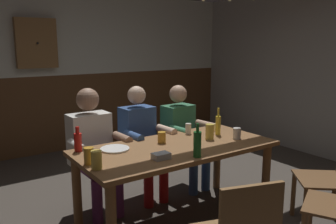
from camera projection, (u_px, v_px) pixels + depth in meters
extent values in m
plane|color=#423A33|center=(173.00, 217.00, 3.37)|extent=(6.85, 6.85, 0.00)
cube|color=beige|center=(68.00, 33.00, 5.30)|extent=(5.71, 0.12, 1.26)
cube|color=brown|center=(72.00, 112.00, 5.53)|extent=(5.71, 0.12, 1.18)
cube|color=brown|center=(177.00, 148.00, 3.20)|extent=(1.82, 0.87, 0.04)
cylinder|color=brown|center=(266.00, 178.00, 3.44)|extent=(0.08, 0.08, 0.69)
cylinder|color=brown|center=(77.00, 193.00, 3.10)|extent=(0.08, 0.08, 0.69)
cylinder|color=brown|center=(217.00, 159.00, 4.02)|extent=(0.08, 0.08, 0.69)
cube|color=silver|center=(89.00, 139.00, 3.49)|extent=(0.41, 0.24, 0.51)
sphere|color=#9E755B|center=(88.00, 99.00, 3.41)|extent=(0.22, 0.22, 0.22)
cylinder|color=#6B2D66|center=(107.00, 163.00, 3.48)|extent=(0.15, 0.43, 0.13)
cylinder|color=#6B2D66|center=(86.00, 168.00, 3.35)|extent=(0.15, 0.43, 0.13)
cylinder|color=#6B2D66|center=(119.00, 196.00, 3.36)|extent=(0.10, 0.10, 0.42)
cylinder|color=#6B2D66|center=(97.00, 202.00, 3.23)|extent=(0.10, 0.10, 0.42)
cylinder|color=#9E755B|center=(122.00, 138.00, 3.42)|extent=(0.09, 0.28, 0.08)
cylinder|color=silver|center=(77.00, 146.00, 3.15)|extent=(0.09, 0.28, 0.08)
cube|color=#2D4C84|center=(137.00, 131.00, 3.79)|extent=(0.36, 0.25, 0.52)
sphere|color=beige|center=(137.00, 95.00, 3.72)|extent=(0.20, 0.20, 0.20)
cylinder|color=#AD1919|center=(152.00, 153.00, 3.78)|extent=(0.15, 0.42, 0.13)
cylinder|color=#AD1919|center=(137.00, 157.00, 3.67)|extent=(0.15, 0.42, 0.13)
cylinder|color=#AD1919|center=(164.00, 183.00, 3.67)|extent=(0.10, 0.10, 0.42)
cylinder|color=#AD1919|center=(149.00, 187.00, 3.56)|extent=(0.10, 0.10, 0.42)
cylinder|color=beige|center=(166.00, 130.00, 3.71)|extent=(0.09, 0.28, 0.08)
cylinder|color=#2D4C84|center=(134.00, 136.00, 3.46)|extent=(0.09, 0.28, 0.08)
cube|color=#33724C|center=(178.00, 126.00, 4.10)|extent=(0.38, 0.26, 0.49)
sphere|color=tan|center=(178.00, 94.00, 4.03)|extent=(0.20, 0.20, 0.20)
cylinder|color=#2D4C84|center=(193.00, 145.00, 4.09)|extent=(0.17, 0.44, 0.13)
cylinder|color=#2D4C84|center=(181.00, 148.00, 3.96)|extent=(0.17, 0.44, 0.13)
cylinder|color=#2D4C84|center=(206.00, 172.00, 3.98)|extent=(0.10, 0.10, 0.42)
cylinder|color=#2D4C84|center=(193.00, 176.00, 3.85)|extent=(0.10, 0.10, 0.42)
cylinder|color=tan|center=(206.00, 125.00, 4.03)|extent=(0.11, 0.29, 0.08)
cylinder|color=#33724C|center=(179.00, 130.00, 3.77)|extent=(0.11, 0.29, 0.08)
cube|color=brown|center=(251.00, 220.00, 1.97)|extent=(0.39, 0.14, 0.42)
cube|color=brown|center=(336.00, 207.00, 2.61)|extent=(0.59, 0.59, 0.02)
cylinder|color=brown|center=(310.00, 218.00, 2.91)|extent=(0.04, 0.04, 0.44)
cube|color=brown|center=(322.00, 179.00, 3.13)|extent=(0.62, 0.62, 0.02)
cylinder|color=brown|center=(305.00, 212.00, 3.01)|extent=(0.04, 0.04, 0.44)
cylinder|color=brown|center=(293.00, 194.00, 3.38)|extent=(0.04, 0.04, 0.44)
cylinder|color=brown|center=(334.00, 195.00, 3.35)|extent=(0.04, 0.04, 0.44)
cylinder|color=#F9E08C|center=(216.00, 127.00, 3.73)|extent=(0.04, 0.04, 0.08)
cube|color=#B2B7BC|center=(161.00, 156.00, 2.82)|extent=(0.14, 0.10, 0.05)
cylinder|color=white|center=(115.00, 149.00, 3.07)|extent=(0.26, 0.26, 0.01)
cylinder|color=red|center=(78.00, 142.00, 3.02)|extent=(0.07, 0.07, 0.16)
cylinder|color=red|center=(77.00, 130.00, 2.99)|extent=(0.03, 0.03, 0.06)
cylinder|color=gold|center=(218.00, 125.00, 3.56)|extent=(0.05, 0.05, 0.19)
cylinder|color=gold|center=(218.00, 112.00, 3.54)|extent=(0.02, 0.02, 0.09)
cylinder|color=#195923|center=(197.00, 145.00, 2.86)|extent=(0.07, 0.07, 0.21)
cylinder|color=#195923|center=(198.00, 128.00, 2.83)|extent=(0.03, 0.03, 0.07)
cylinder|color=white|center=(237.00, 133.00, 3.42)|extent=(0.08, 0.08, 0.11)
cylinder|color=#E5C64C|center=(210.00, 132.00, 3.40)|extent=(0.08, 0.08, 0.15)
cylinder|color=gold|center=(162.00, 137.00, 3.28)|extent=(0.08, 0.08, 0.11)
cylinder|color=#E5C64C|center=(97.00, 160.00, 2.59)|extent=(0.08, 0.08, 0.14)
cylinder|color=gold|center=(89.00, 156.00, 2.70)|extent=(0.08, 0.08, 0.13)
cylinder|color=white|center=(188.00, 129.00, 3.61)|extent=(0.06, 0.06, 0.11)
cube|color=brown|center=(36.00, 43.00, 4.94)|extent=(0.56, 0.12, 0.70)
sphere|color=black|center=(38.00, 43.00, 4.88)|extent=(0.03, 0.03, 0.03)
sphere|color=#F9EAB2|center=(203.00, 0.00, 3.49)|extent=(0.04, 0.04, 0.04)
sphere|color=#F9EAB2|center=(230.00, 0.00, 3.68)|extent=(0.04, 0.04, 0.04)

